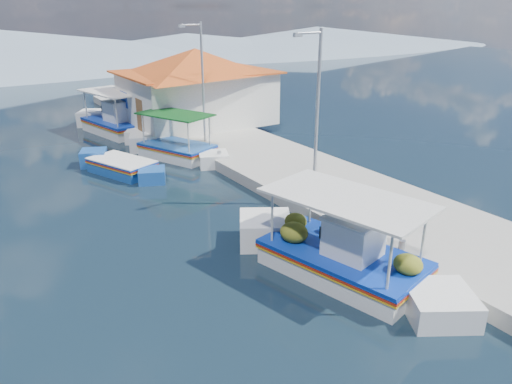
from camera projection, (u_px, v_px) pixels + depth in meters
ground at (239, 257)px, 14.59m from camera, size 160.00×160.00×0.00m
quay at (280, 166)px, 22.19m from camera, size 5.00×44.00×0.50m
bollards at (251, 170)px, 20.39m from camera, size 0.20×17.20×0.30m
main_caique at (341, 257)px, 13.54m from camera, size 3.56×7.83×2.65m
caique_green_canopy at (177, 150)px, 24.14m from camera, size 3.63×6.21×2.51m
caique_blue_hull at (122, 167)px, 21.89m from camera, size 2.96×5.21×1.00m
caique_far at (116, 124)px, 28.76m from camera, size 3.40×7.79×2.79m
harbor_building at (196, 85)px, 28.43m from camera, size 10.49×10.49×4.40m
lamp_post_near at (316, 106)px, 17.05m from camera, size 1.21×0.14×6.00m
lamp_post_far at (201, 77)px, 24.06m from camera, size 1.21×0.14×6.00m
mountain_ridge at (55, 49)px, 60.83m from camera, size 171.40×96.00×5.50m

